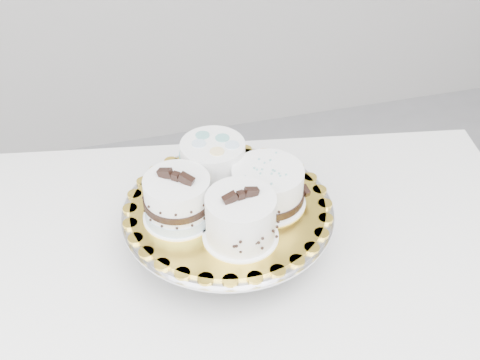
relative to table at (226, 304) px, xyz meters
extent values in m
cube|color=white|center=(0.00, 0.00, 0.07)|extent=(1.26, 0.95, 0.04)
cube|color=white|center=(-0.46, 0.42, -0.31)|extent=(0.06, 0.06, 0.71)
cube|color=white|center=(0.57, 0.24, -0.31)|extent=(0.06, 0.06, 0.71)
cylinder|color=gray|center=(0.02, 0.05, 0.09)|extent=(0.17, 0.17, 0.01)
cylinder|color=gray|center=(0.02, 0.05, 0.13)|extent=(0.11, 0.11, 0.09)
cylinder|color=silver|center=(0.02, 0.05, 0.18)|extent=(0.35, 0.35, 0.01)
cylinder|color=silver|center=(0.02, 0.05, 0.17)|extent=(0.36, 0.36, 0.00)
cylinder|color=gold|center=(0.02, 0.05, 0.18)|extent=(0.38, 0.38, 0.00)
cylinder|color=white|center=(0.02, -0.02, 0.19)|extent=(0.12, 0.12, 0.00)
cylinder|color=white|center=(0.02, -0.02, 0.23)|extent=(0.13, 0.13, 0.08)
cylinder|color=white|center=(-0.06, 0.05, 0.19)|extent=(0.12, 0.12, 0.00)
cylinder|color=white|center=(-0.06, 0.05, 0.23)|extent=(0.15, 0.15, 0.07)
cylinder|color=#AAC3D7|center=(-0.06, 0.05, 0.20)|extent=(0.11, 0.11, 0.02)
cylinder|color=black|center=(-0.06, 0.05, 0.22)|extent=(0.11, 0.11, 0.01)
cylinder|color=white|center=(0.01, 0.12, 0.19)|extent=(0.12, 0.12, 0.00)
cylinder|color=white|center=(0.01, 0.12, 0.23)|extent=(0.15, 0.15, 0.08)
cylinder|color=white|center=(0.09, 0.05, 0.19)|extent=(0.13, 0.13, 0.00)
cylinder|color=white|center=(0.09, 0.05, 0.22)|extent=(0.14, 0.14, 0.07)
cylinder|color=black|center=(0.09, 0.05, 0.20)|extent=(0.12, 0.12, 0.01)
camera|label=1|loc=(-0.16, -0.68, 0.86)|focal=45.00mm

